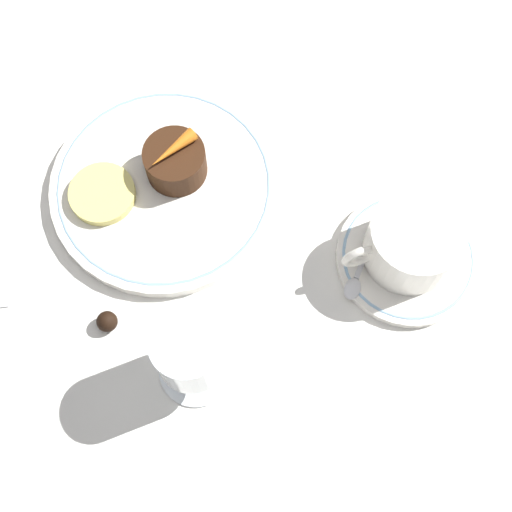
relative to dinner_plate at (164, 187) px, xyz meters
name	(u,v)px	position (x,y,z in m)	size (l,w,h in m)	color
ground_plane	(186,201)	(-0.02, 0.02, -0.01)	(3.00, 3.00, 0.00)	white
dinner_plate	(164,187)	(0.00, 0.00, 0.00)	(0.23, 0.23, 0.01)	white
saucer	(407,258)	(-0.20, 0.14, 0.00)	(0.14, 0.14, 0.01)	white
coffee_cup	(413,241)	(-0.20, 0.14, 0.03)	(0.11, 0.09, 0.06)	white
spoon	(362,263)	(-0.16, 0.14, 0.00)	(0.07, 0.08, 0.00)	silver
wine_glass	(190,353)	(0.02, 0.18, 0.06)	(0.07, 0.07, 0.11)	silver
dessert_cake	(173,162)	(-0.01, -0.01, 0.02)	(0.06, 0.06, 0.04)	#381E0F
carrot_garnish	(170,150)	(-0.01, -0.01, 0.05)	(0.05, 0.03, 0.01)	orange
pineapple_slice	(102,194)	(0.06, -0.01, 0.01)	(0.06, 0.06, 0.01)	#EFE075
chocolate_truffle	(107,322)	(0.09, 0.12, 0.00)	(0.02, 0.02, 0.02)	black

